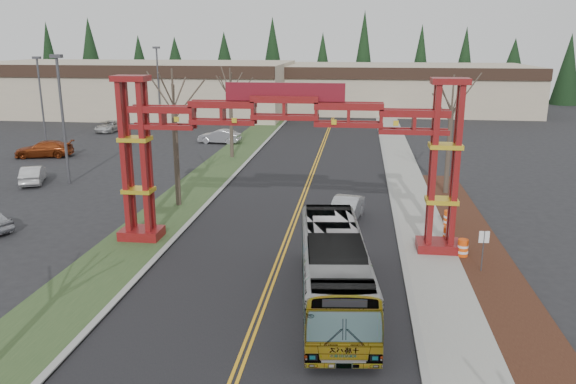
% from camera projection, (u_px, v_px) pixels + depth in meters
% --- Properties ---
extents(road, '(12.00, 110.00, 0.02)m').
position_uv_depth(road, '(299.00, 208.00, 36.79)').
color(road, black).
rests_on(road, ground).
extents(lane_line_left, '(0.12, 100.00, 0.01)m').
position_uv_depth(lane_line_left, '(297.00, 208.00, 36.80)').
color(lane_line_left, gold).
rests_on(lane_line_left, road).
extents(lane_line_right, '(0.12, 100.00, 0.01)m').
position_uv_depth(lane_line_right, '(301.00, 208.00, 36.77)').
color(lane_line_right, gold).
rests_on(lane_line_right, road).
extents(curb_right, '(0.30, 110.00, 0.15)m').
position_uv_depth(curb_right, '(394.00, 210.00, 36.01)').
color(curb_right, gray).
rests_on(curb_right, ground).
extents(sidewalk_right, '(2.60, 110.00, 0.14)m').
position_uv_depth(sidewalk_right, '(417.00, 211.00, 35.84)').
color(sidewalk_right, gray).
rests_on(sidewalk_right, ground).
extents(landscape_strip, '(2.60, 50.00, 0.12)m').
position_uv_depth(landscape_strip, '(525.00, 330.00, 21.16)').
color(landscape_strip, black).
rests_on(landscape_strip, ground).
extents(grass_median, '(4.00, 110.00, 0.08)m').
position_uv_depth(grass_median, '(181.00, 203.00, 37.76)').
color(grass_median, '#2F4623').
rests_on(grass_median, ground).
extents(curb_left, '(0.30, 110.00, 0.15)m').
position_uv_depth(curb_left, '(208.00, 204.00, 37.52)').
color(curb_left, gray).
rests_on(curb_left, ground).
extents(gateway_arch, '(18.20, 1.60, 8.90)m').
position_uv_depth(gateway_arch, '(285.00, 135.00, 28.52)').
color(gateway_arch, maroon).
rests_on(gateway_arch, ground).
extents(retail_building_west, '(46.00, 22.30, 7.50)m').
position_uv_depth(retail_building_west, '(135.00, 88.00, 84.44)').
color(retail_building_west, '#BEAE91').
rests_on(retail_building_west, ground).
extents(retail_building_east, '(38.00, 20.30, 7.00)m').
position_uv_depth(retail_building_east, '(401.00, 88.00, 87.26)').
color(retail_building_east, '#BEAE91').
rests_on(retail_building_east, ground).
extents(conifer_treeline, '(116.10, 5.60, 13.00)m').
position_uv_depth(conifer_treeline, '(342.00, 65.00, 99.21)').
color(conifer_treeline, black).
rests_on(conifer_treeline, ground).
extents(transit_bus, '(3.73, 11.05, 3.02)m').
position_uv_depth(transit_bus, '(334.00, 269.00, 23.10)').
color(transit_bus, '#A1A2A8').
rests_on(transit_bus, ground).
extents(silver_sedan, '(2.37, 4.63, 1.45)m').
position_uv_depth(silver_sedan, '(346.00, 210.00, 33.91)').
color(silver_sedan, '#A5A8AD').
rests_on(silver_sedan, ground).
extents(parked_car_near_b, '(2.95, 4.38, 1.37)m').
position_uv_depth(parked_car_near_b, '(33.00, 175.00, 42.98)').
color(parked_car_near_b, silver).
rests_on(parked_car_near_b, ground).
extents(parked_car_mid_a, '(5.61, 3.33, 1.52)m').
position_uv_depth(parked_car_mid_a, '(44.00, 149.00, 52.70)').
color(parked_car_mid_a, maroon).
rests_on(parked_car_mid_a, ground).
extents(parked_car_far_a, '(4.64, 2.11, 1.48)m').
position_uv_depth(parked_car_far_a, '(220.00, 136.00, 59.70)').
color(parked_car_far_a, '#B2B2BA').
rests_on(parked_car_far_a, ground).
extents(parked_car_far_b, '(2.54, 4.77, 1.28)m').
position_uv_depth(parked_car_far_b, '(110.00, 126.00, 67.44)').
color(parked_car_far_b, silver).
rests_on(parked_car_far_b, ground).
extents(bare_tree_median_mid, '(3.49, 3.49, 8.94)m').
position_uv_depth(bare_tree_median_mid, '(174.00, 106.00, 35.57)').
color(bare_tree_median_mid, '#382D26').
rests_on(bare_tree_median_mid, ground).
extents(bare_tree_median_far, '(3.34, 3.34, 8.25)m').
position_uv_depth(bare_tree_median_far, '(230.00, 93.00, 50.98)').
color(bare_tree_median_far, '#382D26').
rests_on(bare_tree_median_far, ground).
extents(bare_tree_right_far, '(3.39, 3.39, 8.39)m').
position_uv_depth(bare_tree_right_far, '(452.00, 108.00, 38.48)').
color(bare_tree_right_far, '#382D26').
rests_on(bare_tree_right_far, ground).
extents(light_pole_near, '(0.84, 0.42, 9.66)m').
position_uv_depth(light_pole_near, '(62.00, 111.00, 41.67)').
color(light_pole_near, '#3F3F44').
rests_on(light_pole_near, ground).
extents(light_pole_mid, '(0.79, 0.39, 9.08)m').
position_uv_depth(light_pole_mid, '(41.00, 95.00, 56.90)').
color(light_pole_mid, '#3F3F44').
rests_on(light_pole_mid, ground).
extents(light_pole_far, '(0.86, 0.43, 9.88)m').
position_uv_depth(light_pole_far, '(158.00, 80.00, 72.25)').
color(light_pole_far, '#3F3F44').
rests_on(light_pole_far, ground).
extents(street_sign, '(0.48, 0.08, 2.10)m').
position_uv_depth(street_sign, '(484.00, 243.00, 26.09)').
color(street_sign, '#3F3F44').
rests_on(street_sign, ground).
extents(barrel_south, '(0.54, 0.54, 1.00)m').
position_uv_depth(barrel_south, '(463.00, 249.00, 28.20)').
color(barrel_south, '#F84E0D').
rests_on(barrel_south, ground).
extents(barrel_mid, '(0.53, 0.53, 0.98)m').
position_uv_depth(barrel_mid, '(448.00, 236.00, 30.07)').
color(barrel_mid, '#F84E0D').
rests_on(barrel_mid, ground).
extents(barrel_north, '(0.55, 0.55, 1.02)m').
position_uv_depth(barrel_north, '(448.00, 219.00, 32.88)').
color(barrel_north, '#F84E0D').
rests_on(barrel_north, ground).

